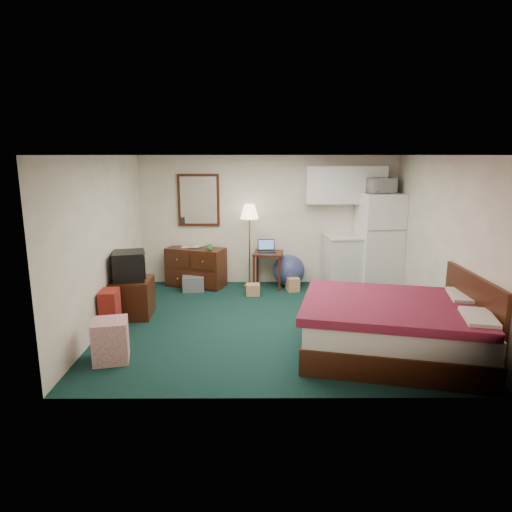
{
  "coord_description": "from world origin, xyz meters",
  "views": [
    {
      "loc": [
        -0.29,
        -6.61,
        2.5
      ],
      "look_at": [
        -0.25,
        0.2,
        0.99
      ],
      "focal_mm": 32.0,
      "sensor_mm": 36.0,
      "label": 1
    }
  ],
  "objects_px": {
    "fridge": "(379,241)",
    "kitchen_counter": "(349,262)",
    "desk": "(268,270)",
    "bed": "(393,329)",
    "dresser": "(196,267)",
    "suitcase": "(110,311)",
    "tv_stand": "(133,298)",
    "floor_lamp": "(249,246)"
  },
  "relations": [
    {
      "from": "desk",
      "to": "fridge",
      "type": "height_order",
      "value": "fridge"
    },
    {
      "from": "kitchen_counter",
      "to": "tv_stand",
      "type": "distance_m",
      "value": 4.09
    },
    {
      "from": "kitchen_counter",
      "to": "fridge",
      "type": "relative_size",
      "value": 0.54
    },
    {
      "from": "dresser",
      "to": "floor_lamp",
      "type": "height_order",
      "value": "floor_lamp"
    },
    {
      "from": "floor_lamp",
      "to": "suitcase",
      "type": "bearing_deg",
      "value": -130.68
    },
    {
      "from": "desk",
      "to": "tv_stand",
      "type": "relative_size",
      "value": 1.05
    },
    {
      "from": "suitcase",
      "to": "fridge",
      "type": "bearing_deg",
      "value": 22.68
    },
    {
      "from": "dresser",
      "to": "suitcase",
      "type": "bearing_deg",
      "value": -92.06
    },
    {
      "from": "dresser",
      "to": "fridge",
      "type": "xyz_separation_m",
      "value": [
        3.49,
        -0.1,
        0.53
      ]
    },
    {
      "from": "fridge",
      "to": "floor_lamp",
      "type": "bearing_deg",
      "value": 172.52
    },
    {
      "from": "fridge",
      "to": "kitchen_counter",
      "type": "bearing_deg",
      "value": 170.73
    },
    {
      "from": "desk",
      "to": "fridge",
      "type": "xyz_separation_m",
      "value": [
        2.1,
        -0.03,
        0.56
      ]
    },
    {
      "from": "suitcase",
      "to": "kitchen_counter",
      "type": "bearing_deg",
      "value": 26.11
    },
    {
      "from": "tv_stand",
      "to": "suitcase",
      "type": "bearing_deg",
      "value": -105.03
    },
    {
      "from": "suitcase",
      "to": "floor_lamp",
      "type": "bearing_deg",
      "value": 45.1
    },
    {
      "from": "bed",
      "to": "tv_stand",
      "type": "xyz_separation_m",
      "value": [
        -3.69,
        1.48,
        -0.05
      ]
    },
    {
      "from": "desk",
      "to": "bed",
      "type": "relative_size",
      "value": 0.32
    },
    {
      "from": "fridge",
      "to": "suitcase",
      "type": "bearing_deg",
      "value": -159.19
    },
    {
      "from": "fridge",
      "to": "tv_stand",
      "type": "relative_size",
      "value": 2.77
    },
    {
      "from": "dresser",
      "to": "suitcase",
      "type": "relative_size",
      "value": 1.78
    },
    {
      "from": "bed",
      "to": "suitcase",
      "type": "distance_m",
      "value": 3.92
    },
    {
      "from": "dresser",
      "to": "bed",
      "type": "xyz_separation_m",
      "value": [
        2.89,
        -3.17,
        -0.03
      ]
    },
    {
      "from": "floor_lamp",
      "to": "tv_stand",
      "type": "height_order",
      "value": "floor_lamp"
    },
    {
      "from": "desk",
      "to": "bed",
      "type": "distance_m",
      "value": 3.44
    },
    {
      "from": "tv_stand",
      "to": "fridge",
      "type": "bearing_deg",
      "value": 18.08
    },
    {
      "from": "fridge",
      "to": "tv_stand",
      "type": "distance_m",
      "value": 4.62
    },
    {
      "from": "desk",
      "to": "fridge",
      "type": "relative_size",
      "value": 0.38
    },
    {
      "from": "floor_lamp",
      "to": "suitcase",
      "type": "xyz_separation_m",
      "value": [
        -1.99,
        -2.31,
        -0.49
      ]
    },
    {
      "from": "floor_lamp",
      "to": "bed",
      "type": "height_order",
      "value": "floor_lamp"
    },
    {
      "from": "dresser",
      "to": "bed",
      "type": "height_order",
      "value": "dresser"
    },
    {
      "from": "floor_lamp",
      "to": "kitchen_counter",
      "type": "relative_size",
      "value": 1.64
    },
    {
      "from": "fridge",
      "to": "suitcase",
      "type": "distance_m",
      "value": 5.01
    },
    {
      "from": "tv_stand",
      "to": "floor_lamp",
      "type": "bearing_deg",
      "value": 39.67
    },
    {
      "from": "dresser",
      "to": "kitchen_counter",
      "type": "bearing_deg",
      "value": 18.55
    },
    {
      "from": "suitcase",
      "to": "dresser",
      "type": "bearing_deg",
      "value": 63.83
    },
    {
      "from": "desk",
      "to": "bed",
      "type": "xyz_separation_m",
      "value": [
        1.49,
        -3.1,
        0.01
      ]
    },
    {
      "from": "desk",
      "to": "kitchen_counter",
      "type": "height_order",
      "value": "kitchen_counter"
    },
    {
      "from": "dresser",
      "to": "kitchen_counter",
      "type": "xyz_separation_m",
      "value": [
        2.95,
        -0.07,
        0.11
      ]
    },
    {
      "from": "bed",
      "to": "dresser",
      "type": "bearing_deg",
      "value": 145.24
    },
    {
      "from": "desk",
      "to": "bed",
      "type": "height_order",
      "value": "bed"
    },
    {
      "from": "floor_lamp",
      "to": "bed",
      "type": "distance_m",
      "value": 3.66
    },
    {
      "from": "dresser",
      "to": "bed",
      "type": "distance_m",
      "value": 4.29
    }
  ]
}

